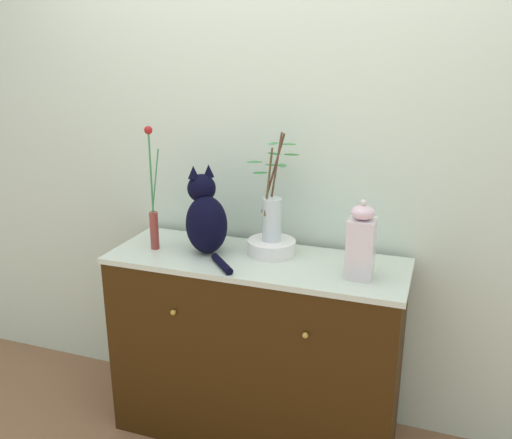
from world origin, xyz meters
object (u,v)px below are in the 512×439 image
(cat_sitting, at_px, (206,218))
(bowl_porcelain, at_px, (272,247))
(vase_glass_clear, at_px, (272,213))
(vase_slim_green, at_px, (153,213))
(sideboard, at_px, (256,348))
(jar_lidded_porcelain, at_px, (361,243))

(cat_sitting, distance_m, bowl_porcelain, 0.32)
(bowl_porcelain, bearing_deg, vase_glass_clear, 98.62)
(vase_slim_green, relative_size, vase_glass_clear, 1.16)
(sideboard, distance_m, jar_lidded_porcelain, 0.75)
(vase_slim_green, bearing_deg, jar_lidded_porcelain, -0.94)
(cat_sitting, height_order, bowl_porcelain, cat_sitting)
(jar_lidded_porcelain, bearing_deg, vase_glass_clear, 161.63)
(vase_slim_green, bearing_deg, cat_sitting, 10.13)
(bowl_porcelain, xyz_separation_m, jar_lidded_porcelain, (0.41, -0.13, 0.11))
(sideboard, xyz_separation_m, jar_lidded_porcelain, (0.46, -0.05, 0.59))
(vase_slim_green, bearing_deg, bowl_porcelain, 12.60)
(bowl_porcelain, bearing_deg, vase_slim_green, -167.40)
(vase_glass_clear, xyz_separation_m, jar_lidded_porcelain, (0.42, -0.14, -0.04))
(vase_glass_clear, bearing_deg, vase_slim_green, -166.86)
(cat_sitting, bearing_deg, vase_glass_clear, 15.63)
(jar_lidded_porcelain, bearing_deg, bowl_porcelain, 162.23)
(jar_lidded_porcelain, bearing_deg, vase_slim_green, 179.06)
(bowl_porcelain, xyz_separation_m, vase_glass_clear, (-0.00, 0.01, 0.16))
(cat_sitting, relative_size, vase_glass_clear, 0.80)
(bowl_porcelain, height_order, jar_lidded_porcelain, jar_lidded_porcelain)
(bowl_porcelain, relative_size, jar_lidded_porcelain, 0.66)
(cat_sitting, xyz_separation_m, bowl_porcelain, (0.29, 0.07, -0.13))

